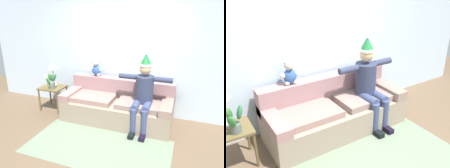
{
  "view_description": "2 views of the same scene",
  "coord_description": "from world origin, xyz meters",
  "views": [
    {
      "loc": [
        1.29,
        -2.81,
        2.18
      ],
      "look_at": [
        -0.07,
        0.88,
        0.84
      ],
      "focal_mm": 33.74,
      "sensor_mm": 36.0,
      "label": 1
    },
    {
      "loc": [
        -1.85,
        -1.99,
        2.37
      ],
      "look_at": [
        -0.03,
        0.86,
        0.86
      ],
      "focal_mm": 40.28,
      "sensor_mm": 36.0,
      "label": 2
    }
  ],
  "objects": [
    {
      "name": "potted_plant",
      "position": [
        -1.51,
        0.89,
        0.71
      ],
      "size": [
        0.25,
        0.24,
        0.37
      ],
      "color": "#556057",
      "rests_on": "side_table"
    },
    {
      "name": "side_table",
      "position": [
        -1.58,
        1.0,
        0.47
      ],
      "size": [
        0.54,
        0.47,
        0.55
      ],
      "color": "brown",
      "rests_on": "ground_plane"
    },
    {
      "name": "candle_tall",
      "position": [
        -1.73,
        0.98,
        0.73
      ],
      "size": [
        0.04,
        0.04,
        0.27
      ],
      "color": "beige",
      "rests_on": "side_table"
    },
    {
      "name": "couch",
      "position": [
        0.0,
        1.03,
        0.32
      ],
      "size": [
        2.25,
        0.9,
        0.84
      ],
      "color": "gray",
      "rests_on": "ground_plane"
    },
    {
      "name": "teddy_bear",
      "position": [
        -0.6,
        1.3,
        1.01
      ],
      "size": [
        0.29,
        0.17,
        0.38
      ],
      "color": "#30559B",
      "rests_on": "couch"
    },
    {
      "name": "ground_plane",
      "position": [
        0.0,
        0.0,
        0.0
      ],
      "size": [
        10.0,
        10.0,
        0.0
      ],
      "primitive_type": "plane",
      "color": "brown"
    },
    {
      "name": "table_lamp",
      "position": [
        -1.6,
        1.09,
        1.02
      ],
      "size": [
        0.24,
        0.24,
        0.58
      ],
      "color": "#AFA89B",
      "rests_on": "side_table"
    },
    {
      "name": "back_wall",
      "position": [
        0.0,
        1.55,
        1.35
      ],
      "size": [
        7.0,
        0.1,
        2.7
      ],
      "primitive_type": "cube",
      "color": "silver",
      "rests_on": "ground_plane"
    },
    {
      "name": "person_seated",
      "position": [
        0.56,
        0.86,
        0.76
      ],
      "size": [
        1.02,
        0.77,
        1.5
      ],
      "color": "#2E3651",
      "rests_on": "ground_plane"
    },
    {
      "name": "area_rug",
      "position": [
        0.0,
        -0.03,
        0.0
      ],
      "size": [
        2.44,
        1.22,
        0.01
      ],
      "primitive_type": "cube",
      "color": "slate",
      "rests_on": "ground_plane"
    }
  ]
}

